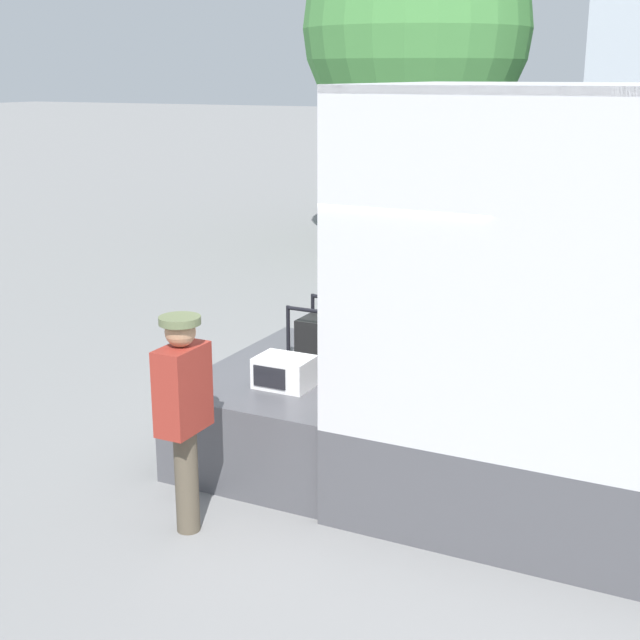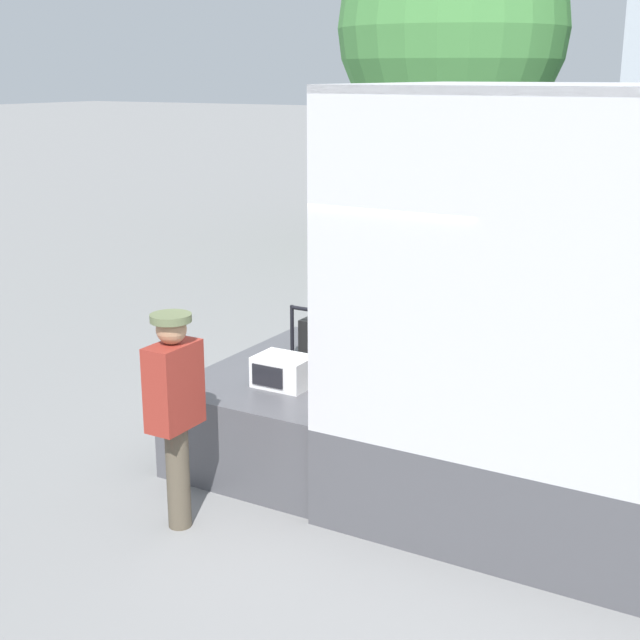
{
  "view_description": "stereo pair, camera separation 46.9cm",
  "coord_description": "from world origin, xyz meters",
  "px_view_note": "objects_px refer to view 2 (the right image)",
  "views": [
    {
      "loc": [
        2.79,
        -6.81,
        3.38
      ],
      "look_at": [
        -0.48,
        -0.2,
        1.34
      ],
      "focal_mm": 50.0,
      "sensor_mm": 36.0,
      "label": 1
    },
    {
      "loc": [
        3.2,
        -6.59,
        3.38
      ],
      "look_at": [
        -0.48,
        -0.2,
        1.34
      ],
      "focal_mm": 50.0,
      "sensor_mm": 36.0,
      "label": 2
    }
  ],
  "objects_px": {
    "portable_generator": "(334,338)",
    "worker_person": "(175,399)",
    "microwave": "(283,371)",
    "street_tree": "(453,29)"
  },
  "relations": [
    {
      "from": "portable_generator",
      "to": "worker_person",
      "type": "relative_size",
      "value": 0.36
    },
    {
      "from": "worker_person",
      "to": "street_tree",
      "type": "height_order",
      "value": "street_tree"
    },
    {
      "from": "microwave",
      "to": "portable_generator",
      "type": "relative_size",
      "value": 0.78
    },
    {
      "from": "microwave",
      "to": "street_tree",
      "type": "distance_m",
      "value": 11.48
    },
    {
      "from": "street_tree",
      "to": "portable_generator",
      "type": "bearing_deg",
      "value": -73.74
    },
    {
      "from": "portable_generator",
      "to": "microwave",
      "type": "bearing_deg",
      "value": -89.67
    },
    {
      "from": "portable_generator",
      "to": "street_tree",
      "type": "relative_size",
      "value": 0.09
    },
    {
      "from": "portable_generator",
      "to": "street_tree",
      "type": "height_order",
      "value": "street_tree"
    },
    {
      "from": "worker_person",
      "to": "street_tree",
      "type": "xyz_separation_m",
      "value": [
        -2.68,
        11.89,
        3.15
      ]
    },
    {
      "from": "microwave",
      "to": "street_tree",
      "type": "height_order",
      "value": "street_tree"
    }
  ]
}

